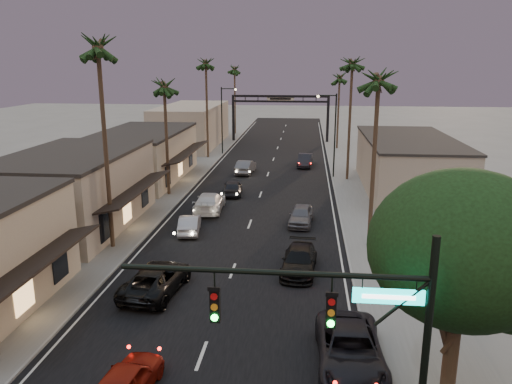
% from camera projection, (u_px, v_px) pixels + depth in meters
% --- Properties ---
extents(ground, '(200.00, 200.00, 0.00)m').
position_uv_depth(ground, '(263.00, 187.00, 50.11)').
color(ground, slate).
rests_on(ground, ground).
extents(road, '(14.00, 120.00, 0.02)m').
position_uv_depth(road, '(267.00, 176.00, 54.93)').
color(road, black).
rests_on(road, ground).
extents(sidewalk_left, '(5.00, 92.00, 0.12)m').
position_uv_depth(sidewalk_left, '(196.00, 162.00, 62.59)').
color(sidewalk_left, slate).
rests_on(sidewalk_left, ground).
extents(sidewalk_right, '(5.00, 92.00, 0.12)m').
position_uv_depth(sidewalk_right, '(350.00, 165.00, 60.72)').
color(sidewalk_right, slate).
rests_on(sidewalk_right, ground).
extents(storefront_mid, '(8.00, 14.00, 5.50)m').
position_uv_depth(storefront_mid, '(74.00, 192.00, 37.22)').
color(storefront_mid, gray).
rests_on(storefront_mid, ground).
extents(storefront_far, '(8.00, 16.00, 5.00)m').
position_uv_depth(storefront_far, '(143.00, 157.00, 52.69)').
color(storefront_far, '#B9A88D').
rests_on(storefront_far, ground).
extents(storefront_dist, '(8.00, 20.00, 6.00)m').
position_uv_depth(storefront_dist, '(192.00, 126.00, 74.72)').
color(storefront_dist, gray).
rests_on(storefront_dist, ground).
extents(building_right, '(8.00, 18.00, 5.00)m').
position_uv_depth(building_right, '(408.00, 165.00, 48.11)').
color(building_right, gray).
rests_on(building_right, ground).
extents(traffic_signal, '(8.51, 0.22, 7.80)m').
position_uv_depth(traffic_signal, '(356.00, 327.00, 13.61)').
color(traffic_signal, black).
rests_on(traffic_signal, ground).
extents(corner_tree, '(6.20, 6.20, 8.80)m').
position_uv_depth(corner_tree, '(465.00, 255.00, 16.33)').
color(corner_tree, '#38281C').
rests_on(corner_tree, ground).
extents(arch, '(15.20, 0.40, 7.27)m').
position_uv_depth(arch, '(280.00, 106.00, 77.61)').
color(arch, black).
rests_on(arch, ground).
extents(streetlight_right, '(2.13, 0.30, 9.00)m').
position_uv_depth(streetlight_right, '(332.00, 129.00, 52.91)').
color(streetlight_right, black).
rests_on(streetlight_right, ground).
extents(streetlight_left, '(2.13, 0.30, 9.00)m').
position_uv_depth(streetlight_left, '(224.00, 115.00, 66.79)').
color(streetlight_left, black).
rests_on(streetlight_left, ground).
extents(palm_lb, '(3.20, 3.20, 15.20)m').
position_uv_depth(palm_lb, '(97.00, 41.00, 30.27)').
color(palm_lb, '#38281C').
rests_on(palm_lb, ground).
extents(palm_lc, '(3.20, 3.20, 12.20)m').
position_uv_depth(palm_lc, '(164.00, 82.00, 44.48)').
color(palm_lc, '#38281C').
rests_on(palm_lc, ground).
extents(palm_ld, '(3.20, 3.20, 14.20)m').
position_uv_depth(palm_ld, '(206.00, 60.00, 62.29)').
color(palm_ld, '#38281C').
rests_on(palm_ld, ground).
extents(palm_ra, '(3.20, 3.20, 13.20)m').
position_uv_depth(palm_ra, '(379.00, 74.00, 30.99)').
color(palm_ra, '#38281C').
rests_on(palm_ra, ground).
extents(palm_rb, '(3.20, 3.20, 14.20)m').
position_uv_depth(palm_rb, '(353.00, 60.00, 50.00)').
color(palm_rb, '#38281C').
rests_on(palm_rb, ground).
extents(palm_rc, '(3.20, 3.20, 12.20)m').
position_uv_depth(palm_rc, '(340.00, 75.00, 69.75)').
color(palm_rc, '#38281C').
rests_on(palm_rc, ground).
extents(palm_far, '(3.20, 3.20, 13.20)m').
position_uv_depth(palm_far, '(235.00, 67.00, 84.66)').
color(palm_far, '#38281C').
rests_on(palm_far, ground).
extents(oncoming_red, '(2.09, 4.28, 1.41)m').
position_uv_depth(oncoming_red, '(126.00, 381.00, 18.37)').
color(oncoming_red, maroon).
rests_on(oncoming_red, ground).
extents(oncoming_pickup, '(3.14, 5.76, 1.53)m').
position_uv_depth(oncoming_pickup, '(157.00, 279.00, 26.94)').
color(oncoming_pickup, black).
rests_on(oncoming_pickup, ground).
extents(oncoming_silver, '(1.95, 4.18, 1.33)m').
position_uv_depth(oncoming_silver, '(190.00, 224.00, 36.49)').
color(oncoming_silver, '#A2A2A7').
rests_on(oncoming_silver, ground).
extents(oncoming_white, '(2.43, 5.55, 1.59)m').
position_uv_depth(oncoming_white, '(209.00, 202.00, 41.76)').
color(oncoming_white, silver).
rests_on(oncoming_white, ground).
extents(oncoming_dgrey, '(2.08, 4.34, 1.43)m').
position_uv_depth(oncoming_dgrey, '(233.00, 187.00, 46.97)').
color(oncoming_dgrey, black).
rests_on(oncoming_dgrey, ground).
extents(oncoming_grey_far, '(1.97, 4.71, 1.51)m').
position_uv_depth(oncoming_grey_far, '(245.00, 167.00, 56.10)').
color(oncoming_grey_far, '#515257').
rests_on(oncoming_grey_far, ground).
extents(curbside_near, '(2.78, 5.81, 1.60)m').
position_uv_depth(curbside_near, '(350.00, 350.00, 20.23)').
color(curbside_near, black).
rests_on(curbside_near, ground).
extents(curbside_black, '(2.30, 4.96, 1.40)m').
position_uv_depth(curbside_black, '(299.00, 260.00, 29.64)').
color(curbside_black, black).
rests_on(curbside_black, ground).
extents(curbside_grey, '(2.06, 4.38, 1.45)m').
position_uv_depth(curbside_grey, '(301.00, 215.00, 38.37)').
color(curbside_grey, '#55555B').
rests_on(curbside_grey, ground).
extents(curbside_far, '(1.89, 4.65, 1.50)m').
position_uv_depth(curbside_far, '(305.00, 160.00, 59.85)').
color(curbside_far, black).
rests_on(curbside_far, ground).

